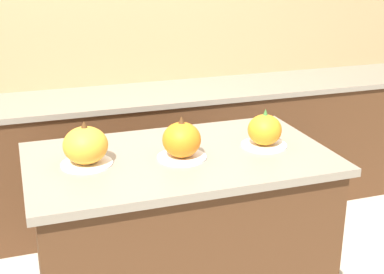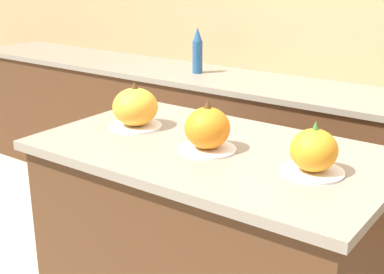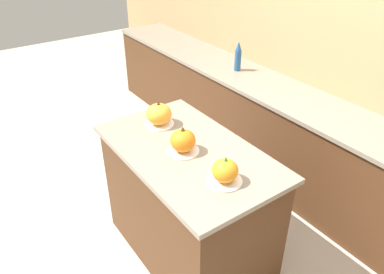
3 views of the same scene
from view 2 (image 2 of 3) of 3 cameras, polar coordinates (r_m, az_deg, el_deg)
wall_back at (r=3.33m, az=18.27°, el=11.47°), size 8.00×0.06×2.50m
kitchen_island at (r=2.16m, az=2.06°, el=-13.03°), size 1.30×0.77×0.95m
back_counter at (r=3.22m, az=14.99°, el=-3.27°), size 6.00×0.60×0.89m
pumpkin_cake_left at (r=2.18m, az=-6.07°, el=3.09°), size 0.21×0.21×0.19m
pumpkin_cake_center at (r=1.90m, az=1.69°, el=0.79°), size 0.21×0.21×0.19m
pumpkin_cake_right at (r=1.74m, az=12.85°, el=-1.59°), size 0.21×0.21×0.17m
bottle_tall at (r=3.51m, az=0.59°, el=9.14°), size 0.07×0.07×0.30m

